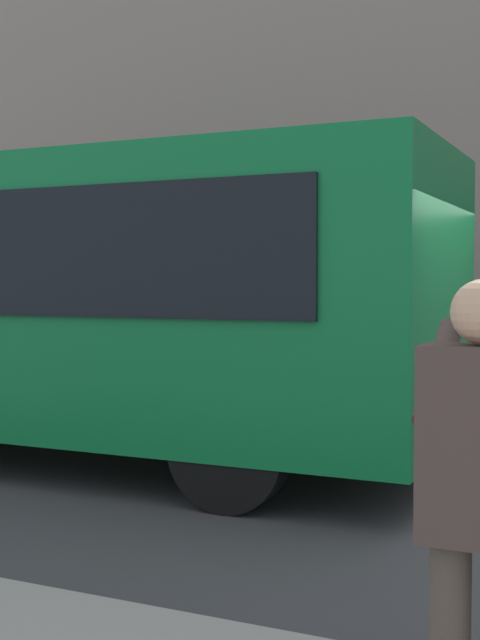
# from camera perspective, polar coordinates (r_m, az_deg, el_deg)

# --- Properties ---
(ground_plane) EXTENTS (60.00, 60.00, 0.00)m
(ground_plane) POSITION_cam_1_polar(r_m,az_deg,el_deg) (7.65, 13.54, -11.46)
(ground_plane) COLOR #38383A
(red_bus) EXTENTS (9.05, 2.54, 3.08)m
(red_bus) POSITION_cam_1_polar(r_m,az_deg,el_deg) (9.35, -14.63, 1.48)
(red_bus) COLOR #0F7238
(red_bus) RESTS_ON ground_plane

